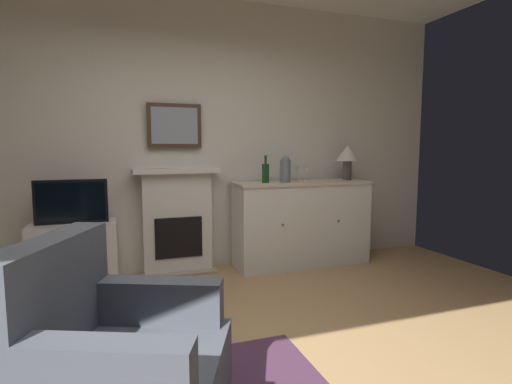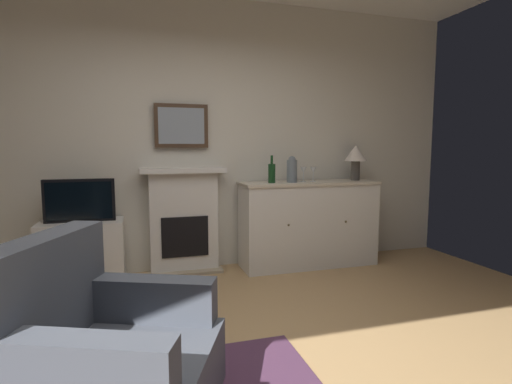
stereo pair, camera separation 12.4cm
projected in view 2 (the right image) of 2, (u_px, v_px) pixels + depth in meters
name	position (u px, v px, depth m)	size (l,w,h in m)	color
wall_rear	(192.00, 136.00, 4.20)	(6.15, 0.06, 2.87)	silver
fireplace_unit	(184.00, 220.00, 4.14)	(0.87, 0.30, 1.10)	white
framed_picture	(181.00, 126.00, 4.08)	(0.55, 0.04, 0.45)	#473323
sideboard_cabinet	(309.00, 224.00, 4.37)	(1.53, 0.49, 0.94)	white
table_lamp	(356.00, 156.00, 4.46)	(0.26, 0.26, 0.40)	#4C4742
wine_bottle	(272.00, 173.00, 4.14)	(0.08, 0.08, 0.29)	#193F1E
wine_glass_left	(303.00, 171.00, 4.28)	(0.07, 0.07, 0.16)	silver
wine_glass_center	(313.00, 171.00, 4.30)	(0.07, 0.07, 0.16)	silver
vase_decorative	(292.00, 169.00, 4.20)	(0.11, 0.11, 0.28)	slate
tv_cabinet	(83.00, 253.00, 3.73)	(0.75, 0.42, 0.62)	white
tv_set	(80.00, 200.00, 3.66)	(0.62, 0.07, 0.40)	black
armchair	(105.00, 358.00, 1.73)	(1.04, 1.02, 0.92)	#474C56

